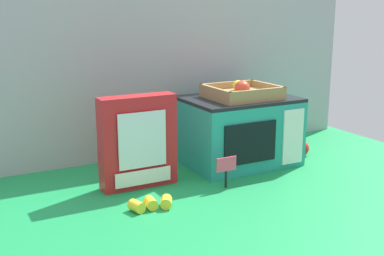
% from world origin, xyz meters
% --- Properties ---
extents(ground_plane, '(1.70, 1.70, 0.00)m').
position_xyz_m(ground_plane, '(0.00, 0.00, 0.00)').
color(ground_plane, '#198C47').
rests_on(ground_plane, ground).
extents(display_back_panel, '(1.61, 0.03, 0.66)m').
position_xyz_m(display_back_panel, '(0.00, 0.30, 0.33)').
color(display_back_panel, '#A0A3A8').
rests_on(display_back_panel, ground).
extents(toy_microwave, '(0.39, 0.29, 0.24)m').
position_xyz_m(toy_microwave, '(0.16, 0.05, 0.12)').
color(toy_microwave, teal).
rests_on(toy_microwave, ground).
extents(food_groups_crate, '(0.23, 0.20, 0.07)m').
position_xyz_m(food_groups_crate, '(0.15, 0.03, 0.26)').
color(food_groups_crate, '#A37F51').
rests_on(food_groups_crate, toy_microwave).
extents(cookie_set_box, '(0.24, 0.07, 0.29)m').
position_xyz_m(cookie_set_box, '(-0.25, -0.01, 0.15)').
color(cookie_set_box, red).
rests_on(cookie_set_box, ground).
extents(price_sign, '(0.07, 0.01, 0.10)m').
position_xyz_m(price_sign, '(-0.02, -0.14, 0.07)').
color(price_sign, black).
rests_on(price_sign, ground).
extents(loose_toy_banana, '(0.13, 0.06, 0.03)m').
position_xyz_m(loose_toy_banana, '(-0.29, -0.19, 0.02)').
color(loose_toy_banana, yellow).
rests_on(loose_toy_banana, ground).
extents(loose_toy_apple, '(0.06, 0.06, 0.06)m').
position_xyz_m(loose_toy_apple, '(0.42, 0.01, 0.03)').
color(loose_toy_apple, red).
rests_on(loose_toy_apple, ground).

